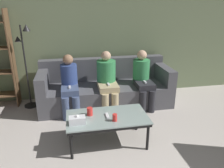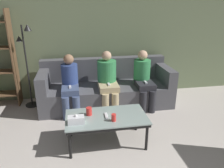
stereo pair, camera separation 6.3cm
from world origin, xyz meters
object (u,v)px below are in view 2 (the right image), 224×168
at_px(game_remote, 106,116).
at_px(cup_near_right, 89,111).
at_px(seated_person_mid_left, 108,79).
at_px(couch, 106,88).
at_px(standing_lamp, 27,58).
at_px(seated_person_mid_right, 143,78).
at_px(coffee_table, 106,119).
at_px(tissue_box, 76,120).
at_px(cup_near_left, 114,118).
at_px(seated_person_left_end, 70,83).

bearing_deg(game_remote, cup_near_right, 161.14).
bearing_deg(seated_person_mid_left, cup_near_right, -112.04).
bearing_deg(couch, standing_lamp, 174.04).
relative_size(couch, seated_person_mid_left, 2.30).
height_order(standing_lamp, seated_person_mid_right, standing_lamp).
bearing_deg(standing_lamp, seated_person_mid_left, -13.67).
height_order(coffee_table, cup_near_right, cup_near_right).
bearing_deg(seated_person_mid_left, couch, 90.00).
xyz_separation_m(coffee_table, tissue_box, (-0.43, -0.12, 0.09)).
distance_m(cup_near_right, seated_person_mid_right, 1.55).
height_order(cup_near_left, seated_person_mid_right, seated_person_mid_right).
relative_size(tissue_box, seated_person_left_end, 0.20).
xyz_separation_m(tissue_box, seated_person_left_end, (-0.08, 1.24, 0.08)).
height_order(game_remote, seated_person_mid_left, seated_person_mid_left).
distance_m(standing_lamp, seated_person_mid_left, 1.57).
xyz_separation_m(cup_near_right, seated_person_mid_left, (0.43, 1.07, 0.10)).
bearing_deg(standing_lamp, cup_near_right, -53.74).
relative_size(coffee_table, game_remote, 7.67).
height_order(tissue_box, seated_person_mid_right, seated_person_mid_right).
bearing_deg(seated_person_left_end, seated_person_mid_left, 2.31).
bearing_deg(coffee_table, cup_near_right, 161.14).
xyz_separation_m(couch, seated_person_mid_left, (0.00, -0.21, 0.28)).
bearing_deg(tissue_box, seated_person_mid_right, 43.48).
bearing_deg(game_remote, coffee_table, -97.13).
relative_size(standing_lamp, seated_person_mid_left, 1.44).
height_order(cup_near_right, standing_lamp, standing_lamp).
bearing_deg(cup_near_right, game_remote, -18.86).
relative_size(seated_person_mid_left, seated_person_mid_right, 1.01).
distance_m(cup_near_left, seated_person_left_end, 1.40).
xyz_separation_m(couch, standing_lamp, (-1.48, 0.15, 0.66)).
relative_size(couch, tissue_box, 11.67).
distance_m(coffee_table, standing_lamp, 2.07).
distance_m(cup_near_right, seated_person_mid_left, 1.16).
height_order(cup_near_right, seated_person_mid_left, seated_person_mid_left).
relative_size(coffee_table, tissue_box, 5.23).
height_order(couch, cup_near_left, couch).
distance_m(seated_person_left_end, seated_person_mid_left, 0.70).
bearing_deg(seated_person_mid_left, cup_near_left, -94.99).
relative_size(coffee_table, seated_person_mid_left, 1.03).
bearing_deg(couch, game_remote, -98.10).
distance_m(couch, seated_person_mid_left, 0.35).
xyz_separation_m(seated_person_mid_left, seated_person_mid_right, (0.70, -0.02, -0.01)).
bearing_deg(seated_person_mid_right, seated_person_mid_left, 178.71).
xyz_separation_m(cup_near_right, tissue_box, (-0.19, -0.20, -0.01)).
xyz_separation_m(cup_near_left, seated_person_mid_left, (0.11, 1.29, 0.11)).
relative_size(tissue_box, standing_lamp, 0.14).
xyz_separation_m(coffee_table, seated_person_mid_right, (0.90, 1.13, 0.19)).
height_order(game_remote, standing_lamp, standing_lamp).
distance_m(couch, seated_person_mid_right, 0.78).
relative_size(cup_near_left, standing_lamp, 0.06).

